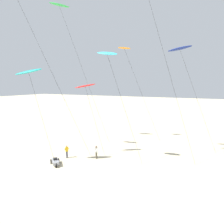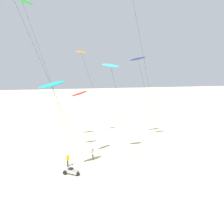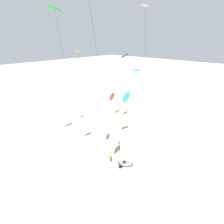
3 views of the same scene
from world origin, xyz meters
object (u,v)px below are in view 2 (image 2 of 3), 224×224
Objects in this scene: kite_flyer_nearest at (68,160)px; kite_green at (23,3)px; kite_teal at (52,85)px; kite_navy at (138,59)px; kite_cyan at (111,66)px; beach_buggy at (72,171)px; kite_flyer_middle at (93,154)px; kite_orange at (82,54)px; kite_red at (80,94)px.

kite_green is at bearing 132.42° from kite_flyer_nearest.
kite_navy is at bearing 41.59° from kite_teal.
beach_buggy is (-5.56, -2.81, -12.38)m from kite_cyan.
kite_green is at bearing 109.18° from kite_teal.
beach_buggy is at bearing -138.30° from kite_navy.
kite_teal is at bearing -110.81° from kite_flyer_nearest.
kite_teal is at bearing -132.36° from kite_flyer_middle.
kite_green reaches higher than kite_flyer_middle.
kite_teal is 12.49m from kite_flyer_middle.
kite_green is at bearing -145.88° from kite_orange.
kite_red reaches higher than kite_flyer_nearest.
kite_orange is at bearing 102.87° from kite_cyan.
kite_navy is at bearing 32.37° from kite_red.
kite_green is 22.10m from kite_flyer_middle.
kite_flyer_nearest is (4.79, -5.24, -20.13)m from kite_green.
kite_flyer_nearest is 1.00× the size of kite_flyer_middle.
kite_flyer_middle reaches higher than beach_buggy.
kite_flyer_nearest is at bearing -156.86° from kite_flyer_middle.
kite_flyer_nearest is 2.55m from beach_buggy.
kite_flyer_middle is at bearing 47.64° from kite_teal.
beach_buggy is at bearing 40.82° from kite_teal.
kite_navy is at bearing 33.78° from kite_flyer_nearest.
kite_red is at bearing -147.63° from kite_navy.
kite_navy is 19.82m from kite_flyer_nearest.
kite_flyer_nearest is at bearing -146.22° from kite_navy.
kite_flyer_nearest is (-3.45, -10.82, -14.08)m from kite_orange.
kite_green is 13.05× the size of kite_flyer_middle.
kite_cyan is 0.61× the size of kite_green.
kite_navy reaches higher than kite_teal.
kite_green is at bearing -169.99° from kite_navy.
kite_green reaches higher than kite_flyer_nearest.
kite_green is 22.57m from beach_buggy.
kite_teal is 14.18m from kite_green.
kite_flyer_middle is (8.33, -3.72, -20.13)m from kite_green.
kite_navy is 8.75× the size of kite_flyer_nearest.
kite_cyan is 12.19m from kite_flyer_middle.
kite_red is at bearing -99.39° from kite_orange.
kite_cyan is at bearing 26.84° from beach_buggy.
kite_flyer_middle is at bearing 152.60° from kite_cyan.
kite_navy is 1.28× the size of kite_teal.
kite_navy is at bearing -16.01° from kite_orange.
kite_navy is 7.54× the size of beach_buggy.
beach_buggy is (-12.07, -10.75, -13.59)m from kite_navy.
kite_cyan is 13.28m from kite_flyer_nearest.
kite_green is 21.34m from kite_flyer_nearest.
kite_cyan is at bearing -129.34° from kite_navy.
kite_teal is (-7.39, -4.40, -1.98)m from kite_cyan.
beach_buggy is (5.07, -7.73, -20.59)m from kite_green.
kite_red is (-3.91, 1.33, -3.57)m from kite_cyan.
beach_buggy is (-3.16, -13.31, -14.55)m from kite_orange.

